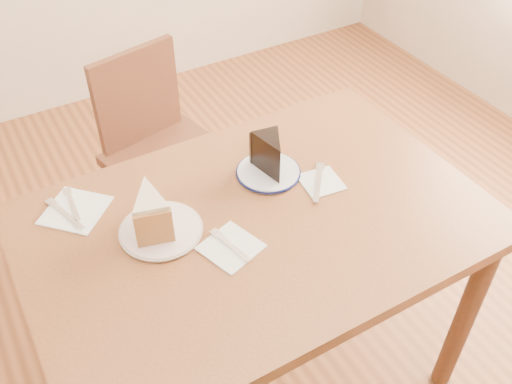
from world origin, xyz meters
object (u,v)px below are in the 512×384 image
at_px(table, 257,244).
at_px(plate_navy, 268,172).
at_px(chocolate_cake, 272,158).
at_px(plate_cream, 161,230).
at_px(chair_far, 163,151).
at_px(carrot_cake, 151,210).

distance_m(table, plate_navy, 0.21).
bearing_deg(table, chocolate_cake, 46.57).
xyz_separation_m(table, plate_cream, (-0.24, 0.08, 0.10)).
relative_size(chair_far, carrot_cake, 6.62).
distance_m(table, chocolate_cake, 0.24).
bearing_deg(chocolate_cake, plate_cream, 16.42).
relative_size(chair_far, plate_cream, 4.09).
height_order(plate_navy, chocolate_cake, chocolate_cake).
bearing_deg(carrot_cake, table, -8.09).
bearing_deg(chocolate_cake, plate_navy, -51.92).
xyz_separation_m(table, plate_navy, (0.12, 0.14, 0.10)).
relative_size(carrot_cake, chocolate_cake, 1.11).
bearing_deg(table, chair_far, 88.59).
height_order(table, chair_far, chair_far).
distance_m(plate_navy, carrot_cake, 0.37).
relative_size(table, plate_cream, 5.89).
relative_size(plate_cream, chocolate_cake, 1.79).
height_order(table, plate_navy, plate_navy).
distance_m(plate_cream, plate_navy, 0.36).
distance_m(table, chair_far, 0.77).
bearing_deg(carrot_cake, plate_cream, -50.64).
bearing_deg(plate_navy, chocolate_cake, -60.22).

